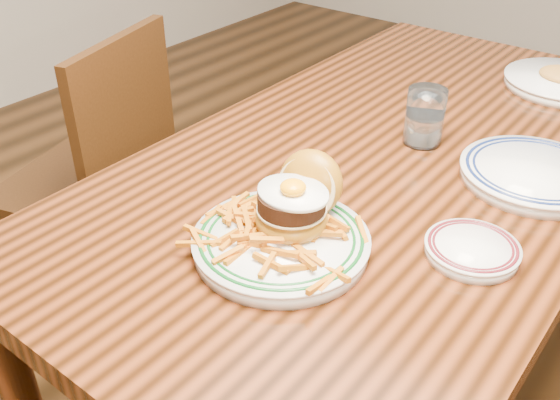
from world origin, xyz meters
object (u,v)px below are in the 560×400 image
Objects in this scene: chair_left at (100,175)px; table at (392,186)px; side_plate at (472,249)px; main_plate at (286,226)px.

table is at bearing -4.28° from chair_left.
chair_left is (-0.82, -0.18, -0.19)m from table.
table is 0.86m from chair_left.
chair_left is 5.80× the size of side_plate.
table is 10.48× the size of side_plate.
main_plate is 0.30m from side_plate.
table is 0.38m from side_plate.
side_plate is (0.25, 0.16, -0.02)m from main_plate.
table is 5.24× the size of main_plate.
table is 0.42m from main_plate.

